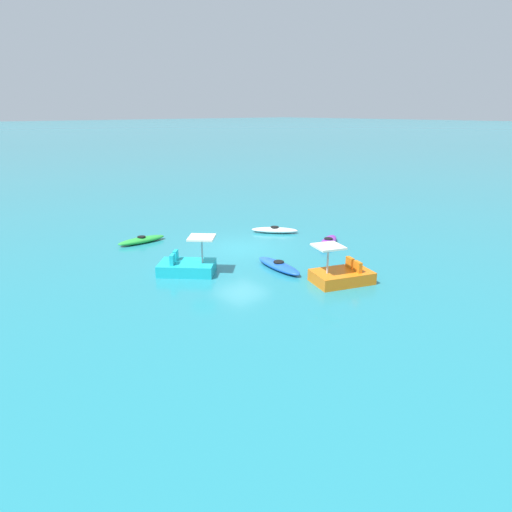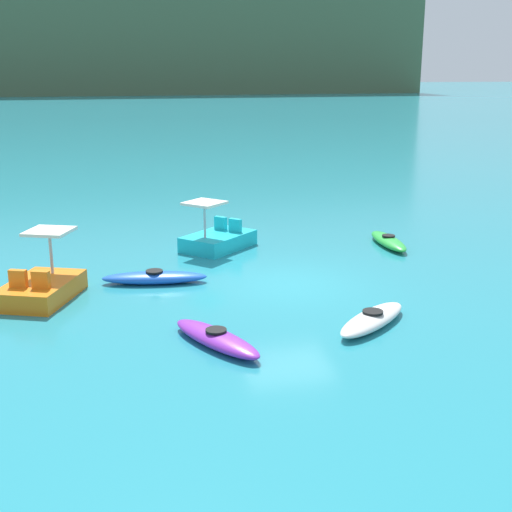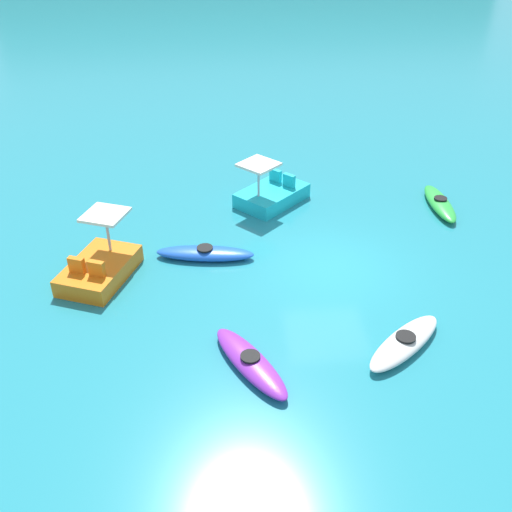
% 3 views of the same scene
% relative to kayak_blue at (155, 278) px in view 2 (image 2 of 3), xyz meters
% --- Properties ---
extents(ground_plane, '(600.00, 600.00, 0.00)m').
position_rel_kayak_blue_xyz_m(ground_plane, '(3.61, -0.80, -0.16)').
color(ground_plane, teal).
extents(headland_cliff, '(131.91, 60.69, 30.45)m').
position_rel_kayak_blue_xyz_m(headland_cliff, '(10.11, 170.82, 15.06)').
color(headland_cliff, '#4C6042').
rests_on(headland_cliff, ground_plane).
extents(kayak_blue, '(2.96, 1.10, 0.37)m').
position_rel_kayak_blue_xyz_m(kayak_blue, '(0.00, 0.00, 0.00)').
color(kayak_blue, blue).
rests_on(kayak_blue, ground_plane).
extents(kayak_green, '(0.73, 2.70, 0.37)m').
position_rel_kayak_blue_xyz_m(kayak_green, '(7.94, 2.58, -0.00)').
color(kayak_green, green).
rests_on(kayak_green, ground_plane).
extents(kayak_white, '(2.50, 2.35, 0.37)m').
position_rel_kayak_blue_xyz_m(kayak_white, '(4.73, -4.28, 0.00)').
color(kayak_white, white).
rests_on(kayak_white, ground_plane).
extents(kayak_purple, '(1.97, 2.76, 0.37)m').
position_rel_kayak_blue_xyz_m(kayak_purple, '(1.03, -4.69, 0.00)').
color(kayak_purple, purple).
rests_on(kayak_purple, ground_plane).
extents(pedal_boat_cyan, '(2.76, 2.76, 1.68)m').
position_rel_kayak_blue_xyz_m(pedal_boat_cyan, '(2.28, 3.37, 0.17)').
color(pedal_boat_cyan, '#19B7C6').
rests_on(pedal_boat_cyan, ground_plane).
extents(pedal_boat_orange, '(2.25, 2.78, 1.68)m').
position_rel_kayak_blue_xyz_m(pedal_boat_orange, '(-2.92, -0.78, 0.17)').
color(pedal_boat_orange, orange).
rests_on(pedal_boat_orange, ground_plane).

